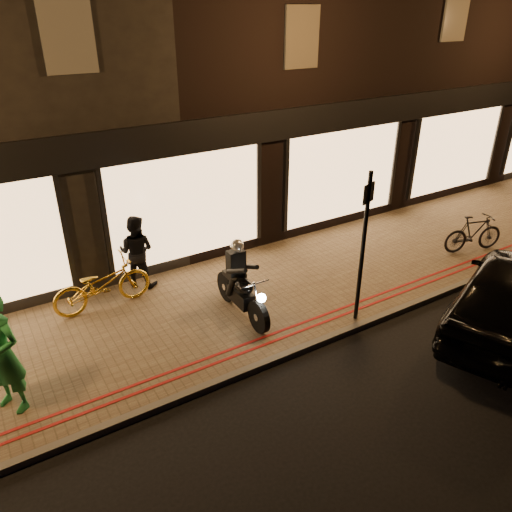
% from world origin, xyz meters
% --- Properties ---
extents(ground, '(90.00, 90.00, 0.00)m').
position_xyz_m(ground, '(0.00, 0.00, 0.00)').
color(ground, black).
rests_on(ground, ground).
extents(sidewalk, '(50.00, 4.00, 0.12)m').
position_xyz_m(sidewalk, '(0.00, 2.00, 0.06)').
color(sidewalk, brown).
rests_on(sidewalk, ground).
extents(kerb_stone, '(50.00, 0.14, 0.12)m').
position_xyz_m(kerb_stone, '(0.00, 0.05, 0.06)').
color(kerb_stone, '#59544C').
rests_on(kerb_stone, ground).
extents(red_kerb_lines, '(50.00, 0.26, 0.01)m').
position_xyz_m(red_kerb_lines, '(0.00, 0.55, 0.12)').
color(red_kerb_lines, maroon).
rests_on(red_kerb_lines, sidewalk).
extents(building_row, '(48.00, 10.11, 8.50)m').
position_xyz_m(building_row, '(-0.00, 8.99, 4.25)').
color(building_row, black).
rests_on(building_row, ground).
extents(motorcycle, '(0.60, 1.94, 1.59)m').
position_xyz_m(motorcycle, '(-0.00, 1.57, 0.73)').
color(motorcycle, black).
rests_on(motorcycle, sidewalk).
extents(sign_post, '(0.34, 0.14, 3.00)m').
position_xyz_m(sign_post, '(1.85, 0.25, 1.80)').
color(sign_post, black).
rests_on(sign_post, sidewalk).
extents(bicycle_gold, '(1.99, 0.75, 1.04)m').
position_xyz_m(bicycle_gold, '(-2.25, 3.24, 0.64)').
color(bicycle_gold, gold).
rests_on(bicycle_gold, sidewalk).
extents(bicycle_dark, '(1.65, 0.89, 0.95)m').
position_xyz_m(bicycle_dark, '(6.33, 1.02, 0.60)').
color(bicycle_dark, black).
rests_on(bicycle_dark, sidewalk).
extents(person_green, '(0.82, 0.87, 2.00)m').
position_xyz_m(person_green, '(-4.26, 1.17, 1.12)').
color(person_green, '#217C3A').
rests_on(person_green, sidewalk).
extents(person_dark, '(1.00, 0.98, 1.62)m').
position_xyz_m(person_dark, '(-1.33, 3.74, 0.93)').
color(person_dark, black).
rests_on(person_dark, sidewalk).
extents(parked_car, '(4.69, 3.28, 1.48)m').
position_xyz_m(parked_car, '(4.22, -1.36, 0.74)').
color(parked_car, black).
rests_on(parked_car, ground).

